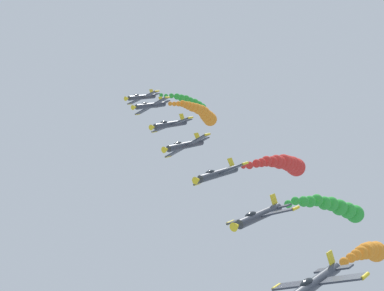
{
  "coord_description": "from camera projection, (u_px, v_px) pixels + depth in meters",
  "views": [
    {
      "loc": [
        -56.57,
        77.44,
        135.74
      ],
      "look_at": [
        0.0,
        0.0,
        120.74
      ],
      "focal_mm": 54.8,
      "sensor_mm": 36.0,
      "label": 1
    }
  ],
  "objects": [
    {
      "name": "smoke_trail_left_inner",
      "position": [
        337.0,
        208.0,
        83.69
      ],
      "size": [
        4.08,
        19.63,
        6.83
      ],
      "color": "green"
    },
    {
      "name": "smoke_trail_right_inner",
      "position": [
        288.0,
        165.0,
        107.26
      ],
      "size": [
        6.34,
        28.48,
        7.01
      ],
      "color": "red"
    },
    {
      "name": "airplane_high_slot",
      "position": [
        141.0,
        97.0,
        138.6
      ],
      "size": [
        9.02,
        10.35,
        3.86
      ],
      "rotation": [
        0.0,
        0.38,
        0.0
      ],
      "color": "#333842"
    },
    {
      "name": "airplane_lead",
      "position": [
        315.0,
        282.0,
        53.61
      ],
      "size": [
        9.11,
        10.35,
        3.59
      ],
      "rotation": [
        0.0,
        0.35,
        0.0
      ],
      "color": "#333842"
    },
    {
      "name": "smoke_trail_high_slot",
      "position": [
        192.0,
        103.0,
        157.2
      ],
      "size": [
        3.78,
        21.78,
        6.52
      ],
      "color": "green"
    },
    {
      "name": "airplane_left_outer",
      "position": [
        185.0,
        145.0,
        96.4
      ],
      "size": [
        8.56,
        10.35,
        4.9
      ],
      "rotation": [
        0.0,
        0.5,
        0.0
      ],
      "color": "#333842"
    },
    {
      "name": "smoke_trail_lead",
      "position": [
        370.0,
        252.0,
        68.37
      ],
      "size": [
        3.3,
        15.89,
        4.92
      ],
      "color": "orange"
    },
    {
      "name": "airplane_right_outer",
      "position": [
        170.0,
        124.0,
        109.76
      ],
      "size": [
        9.08,
        10.35,
        3.69
      ],
      "rotation": [
        0.0,
        0.36,
        0.0
      ],
      "color": "#333842"
    },
    {
      "name": "airplane_trailing",
      "position": [
        150.0,
        105.0,
        124.49
      ],
      "size": [
        8.77,
        10.35,
        4.47
      ],
      "rotation": [
        0.0,
        0.45,
        0.0
      ],
      "color": "#333842"
    },
    {
      "name": "airplane_right_inner",
      "position": [
        218.0,
        174.0,
        83.62
      ],
      "size": [
        8.76,
        10.35,
        4.5
      ],
      "rotation": [
        0.0,
        0.45,
        0.0
      ],
      "color": "#333842"
    },
    {
      "name": "smoke_trail_trailing",
      "position": [
        203.0,
        113.0,
        144.76
      ],
      "size": [
        6.03,
        23.43,
        7.85
      ],
      "color": "orange"
    },
    {
      "name": "airplane_left_inner",
      "position": [
        259.0,
        216.0,
        67.93
      ],
      "size": [
        9.1,
        10.35,
        3.62
      ],
      "rotation": [
        0.0,
        0.35,
        0.0
      ],
      "color": "#333842"
    }
  ]
}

